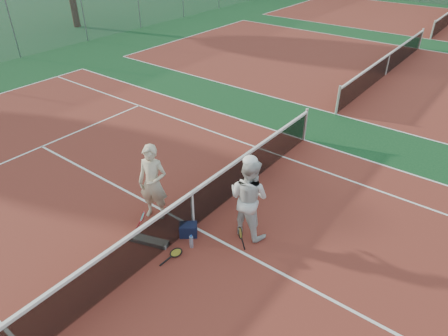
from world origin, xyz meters
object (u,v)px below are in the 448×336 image
at_px(racket_black_held, 240,239).
at_px(racket_spare, 176,253).
at_px(water_bottle, 191,242).
at_px(sports_bag_purple, 186,230).
at_px(racket_red, 143,222).
at_px(net_main, 193,210).
at_px(player_b, 249,197).
at_px(player_a, 153,183).
at_px(sports_bag_navy, 188,230).

distance_m(racket_black_held, racket_spare, 1.42).
xyz_separation_m(racket_black_held, water_bottle, (-0.88, -0.60, -0.15)).
relative_size(sports_bag_purple, water_bottle, 0.93).
bearing_deg(racket_spare, racket_red, 87.87).
relative_size(net_main, player_b, 5.59).
bearing_deg(net_main, player_a, -167.47).
distance_m(racket_red, racket_spare, 1.14).
xyz_separation_m(racket_spare, sports_bag_navy, (-0.20, 0.63, 0.12)).
bearing_deg(racket_red, sports_bag_navy, -17.89).
height_order(racket_black_held, sports_bag_purple, racket_black_held).
xyz_separation_m(player_b, sports_bag_navy, (-1.01, -0.92, -0.83)).
bearing_deg(racket_spare, player_a, 65.56).
xyz_separation_m(racket_red, racket_black_held, (2.11, 0.86, 0.02)).
xyz_separation_m(net_main, racket_spare, (0.29, -0.91, -0.48)).
xyz_separation_m(net_main, racket_red, (-0.81, -0.80, -0.24)).
relative_size(player_a, sports_bag_navy, 4.87).
relative_size(net_main, racket_black_held, 18.59).
distance_m(sports_bag_navy, water_bottle, 0.40).
xyz_separation_m(player_b, racket_spare, (-0.81, -1.55, -0.95)).
distance_m(player_b, racket_spare, 1.99).
relative_size(racket_red, racket_black_held, 0.92).
bearing_deg(racket_black_held, racket_spare, 18.20).
xyz_separation_m(net_main, sports_bag_navy, (0.10, -0.28, -0.35)).
distance_m(net_main, racket_red, 1.16).
height_order(racket_black_held, water_bottle, racket_black_held).
bearing_deg(sports_bag_purple, player_b, 40.02).
bearing_deg(net_main, racket_black_held, 2.90).
bearing_deg(net_main, water_bottle, -52.28).
distance_m(player_b, racket_red, 2.50).
bearing_deg(sports_bag_purple, racket_black_held, 14.67).
bearing_deg(racket_red, sports_bag_purple, -15.03).
bearing_deg(player_a, sports_bag_purple, -24.20).
distance_m(player_a, player_b, 2.27).
relative_size(player_a, racket_black_held, 3.28).
relative_size(sports_bag_navy, sports_bag_purple, 1.42).
bearing_deg(sports_bag_purple, net_main, 94.60).
bearing_deg(racket_red, racket_spare, -53.05).
bearing_deg(racket_spare, water_bottle, -14.30).
height_order(player_a, sports_bag_navy, player_a).
relative_size(racket_spare, water_bottle, 2.00).
distance_m(net_main, player_a, 1.12).
height_order(net_main, sports_bag_navy, net_main).
bearing_deg(sports_bag_navy, water_bottle, -38.78).
height_order(player_a, player_b, player_b).
xyz_separation_m(player_a, racket_red, (0.19, -0.58, -0.69)).
height_order(racket_red, sports_bag_purple, racket_red).
relative_size(racket_black_held, sports_bag_navy, 1.49).
distance_m(sports_bag_navy, sports_bag_purple, 0.09).
bearing_deg(sports_bag_purple, sports_bag_navy, -9.71).
xyz_separation_m(player_a, player_b, (2.10, 0.86, 0.02)).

